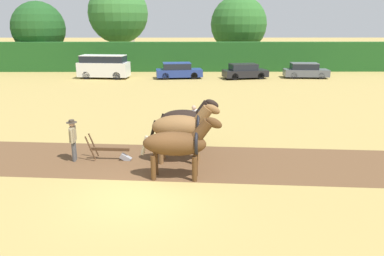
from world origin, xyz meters
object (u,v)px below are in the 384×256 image
parked_van (104,66)px  parked_car_left (178,71)px  farmer_at_plow (73,137)px  parked_car_center_left (245,71)px  tree_left (38,28)px  draft_horse_lead_right (182,127)px  farmer_beside_team (194,120)px  draft_horse_lead_left (178,144)px  tree_center (239,24)px  draft_horse_trail_left (186,120)px  tree_center_left (118,13)px  plow (113,152)px  parked_car_center (305,71)px

parked_van → parked_car_left: (7.24, -0.10, -0.41)m
farmer_at_plow → parked_car_center_left: bearing=59.4°
tree_left → draft_horse_lead_right: bearing=-61.1°
farmer_beside_team → parked_car_center_left: bearing=94.6°
draft_horse_lead_left → farmer_beside_team: bearing=87.1°
tree_center → draft_horse_trail_left: tree_center is taller
draft_horse_lead_left → parked_car_left: size_ratio=0.63×
draft_horse_lead_left → draft_horse_lead_right: size_ratio=1.04×
parked_car_center_left → farmer_at_plow: bearing=-126.1°
tree_left → tree_center_left: 9.36m
tree_center → draft_horse_lead_right: bearing=-100.7°
plow → farmer_at_plow: size_ratio=1.08×
tree_center → farmer_at_plow: (-10.64, -33.33, -4.03)m
tree_left → draft_horse_trail_left: (17.32, -29.52, -3.27)m
farmer_at_plow → parked_car_center: bearing=48.2°
tree_left → draft_horse_lead_left: 37.00m
farmer_at_plow → parked_car_left: (3.53, 22.35, -0.24)m
farmer_at_plow → parked_car_center_left: size_ratio=0.37×
plow → parked_van: 23.03m
draft_horse_lead_right → farmer_at_plow: bearing=-177.7°
draft_horse_trail_left → plow: draft_horse_trail_left is taller
tree_center_left → farmer_at_plow: bearing=-83.2°
tree_center → parked_car_center_left: tree_center is taller
parked_car_left → tree_center_left: bearing=118.0°
tree_center → parked_car_left: (-7.11, -10.98, -4.27)m
draft_horse_lead_left → farmer_at_plow: (-4.18, 1.75, -0.30)m
farmer_beside_team → parked_car_left: bearing=113.2°
tree_center → farmer_beside_team: tree_center is taller
tree_center → draft_horse_lead_right: (-6.35, -33.51, -3.59)m
farmer_beside_team → parked_car_center: farmer_beside_team is taller
draft_horse_lead_left → parked_car_center_left: 24.56m
parked_car_center_left → tree_left: bearing=147.0°
tree_center_left → parked_car_center_left: bearing=-38.4°
plow → parked_car_left: size_ratio=0.39×
farmer_at_plow → parked_car_left: bearing=74.6°
tree_left → draft_horse_trail_left: 34.38m
farmer_beside_team → parked_car_left: size_ratio=0.35×
draft_horse_trail_left → farmer_beside_team: (0.37, 1.47, -0.37)m
draft_horse_lead_right → parked_van: (-8.00, 22.64, -0.28)m
tree_left → farmer_beside_team: tree_left is taller
plow → parked_van: bearing=107.9°
farmer_at_plow → parked_car_left: 22.63m
parked_van → parked_car_center_left: size_ratio=1.11×
tree_center → farmer_beside_team: 31.29m
parked_car_center_left → draft_horse_lead_left: bearing=-115.5°
parked_car_center_left → parked_car_center: 6.03m
farmer_at_plow → parked_car_center: size_ratio=0.39×
draft_horse_trail_left → parked_car_center_left: 21.45m
draft_horse_lead_right → plow: draft_horse_lead_right is taller
draft_horse_lead_left → draft_horse_lead_right: bearing=90.4°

